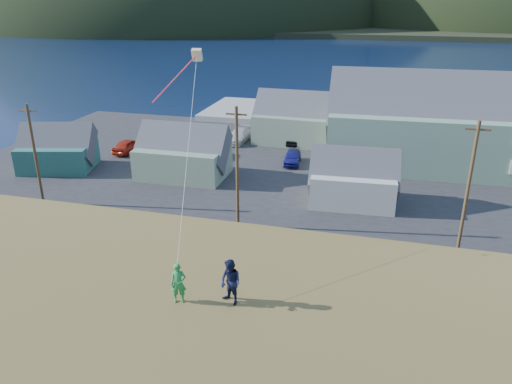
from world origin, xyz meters
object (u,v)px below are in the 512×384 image
Objects in this scene: kite_flyer_green at (178,283)px; wharf at (293,113)px; lodge at (501,127)px; shed_white at (354,179)px; shed_palegreen_near at (183,153)px; shed_teal at (57,149)px; kite_flyer_navy at (231,282)px; shed_palegreen_far at (301,119)px.

wharf is at bearing 75.43° from kite_flyer_green.
lodge is at bearing 44.58° from kite_flyer_green.
wharf is 3.29× the size of shed_white.
shed_palegreen_near is (-5.59, -28.77, 2.03)m from wharf.
lodge reaches higher than shed_white.
shed_palegreen_near reaches higher than wharf.
kite_flyer_green is at bearing -62.41° from shed_teal.
wharf is 2.85× the size of shed_palegreen_near.
shed_palegreen_far is at bearing 125.57° from kite_flyer_navy.
shed_teal is 0.95× the size of shed_palegreen_near.
shed_teal is at bearing -122.49° from wharf.
shed_palegreen_far is (3.62, -13.58, 2.48)m from wharf.
shed_palegreen_far is (-7.81, 17.70, 0.59)m from shed_white.
kite_flyer_navy is at bearing -114.59° from lodge.
kite_flyer_green reaches higher than shed_palegreen_near.
kite_flyer_green is (-4.22, -27.61, 5.62)m from shed_white.
shed_teal is at bearing 110.86° from kite_flyer_green.
kite_flyer_navy reaches higher than shed_palegreen_near.
shed_palegreen_far is (-21.36, 5.16, -1.76)m from lodge.
lodge is 3.85× the size of shed_palegreen_near.
kite_flyer_green is at bearing -102.32° from shed_white.
lodge is at bearing 96.84° from kite_flyer_navy.
shed_palegreen_near is at bearing -164.53° from lodge.
shed_palegreen_near is at bearing 91.48° from kite_flyer_green.
shed_teal is 13.60m from shed_palegreen_near.
kite_flyer_navy is (14.60, -29.71, 5.56)m from shed_palegreen_near.
wharf is 3.01× the size of shed_teal.
wharf is at bearing 78.50° from shed_palegreen_near.
shed_palegreen_near is (-30.57, -10.03, -2.21)m from lodge.
wharf is 2.24× the size of shed_palegreen_far.
shed_palegreen_far reaches higher than shed_white.
kite_flyer_navy is (28.14, -28.45, 5.81)m from shed_teal.
wharf is at bearing 140.42° from lodge.
shed_teal is 5.09× the size of kite_flyer_navy.
shed_teal is 5.73× the size of kite_flyer_green.
kite_flyer_green is 1.85m from kite_flyer_navy.
shed_white is 0.68× the size of shed_palegreen_far.
shed_palegreen_far is at bearing 21.06° from shed_teal.
kite_flyer_navy reaches higher than shed_teal.
shed_white is at bearing 59.75° from kite_flyer_green.
shed_palegreen_near is at bearing 168.00° from shed_white.
shed_white reaches higher than wharf.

